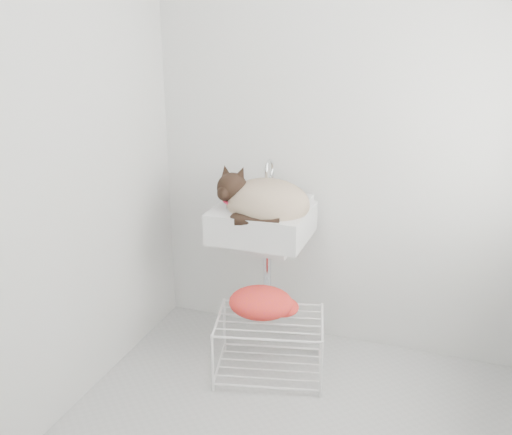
% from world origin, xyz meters
% --- Properties ---
extents(back_wall, '(2.20, 0.02, 2.50)m').
position_xyz_m(back_wall, '(0.00, 1.00, 1.25)').
color(back_wall, silver).
rests_on(back_wall, ground).
extents(left_wall, '(0.02, 2.00, 2.50)m').
position_xyz_m(left_wall, '(-1.10, 0.00, 1.25)').
color(left_wall, silver).
rests_on(left_wall, ground).
extents(sink, '(0.50, 0.44, 0.20)m').
position_xyz_m(sink, '(-0.40, 0.74, 0.85)').
color(sink, white).
rests_on(sink, back_wall).
extents(faucet, '(0.18, 0.13, 0.18)m').
position_xyz_m(faucet, '(-0.40, 0.92, 0.99)').
color(faucet, silver).
rests_on(faucet, sink).
extents(cat, '(0.51, 0.44, 0.30)m').
position_xyz_m(cat, '(-0.39, 0.72, 0.89)').
color(cat, tan).
rests_on(cat, sink).
extents(wire_rack, '(0.62, 0.50, 0.33)m').
position_xyz_m(wire_rack, '(-0.28, 0.51, 0.15)').
color(wire_rack, white).
rests_on(wire_rack, floor).
extents(towel, '(0.38, 0.30, 0.14)m').
position_xyz_m(towel, '(-0.34, 0.53, 0.36)').
color(towel, '#FC4800').
rests_on(towel, wire_rack).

